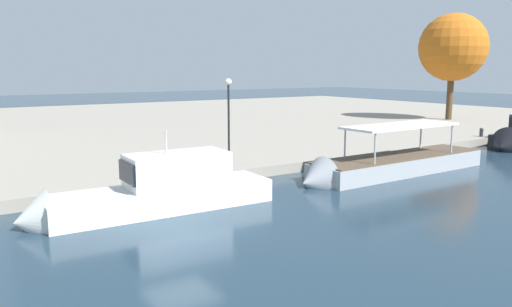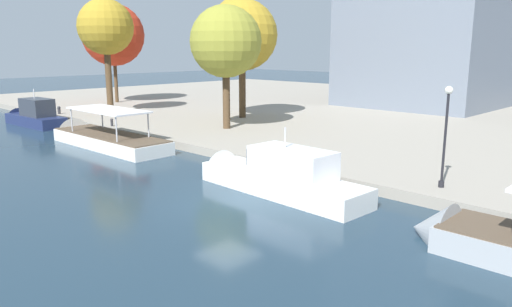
# 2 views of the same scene
# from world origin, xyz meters

# --- Properties ---
(ground_plane) EXTENTS (220.00, 220.00, 0.00)m
(ground_plane) POSITION_xyz_m (0.00, 0.00, 0.00)
(ground_plane) COLOR #1E3342
(dock_promenade) EXTENTS (120.00, 55.00, 0.57)m
(dock_promenade) POSITION_xyz_m (0.00, 33.41, 0.29)
(dock_promenade) COLOR gray
(dock_promenade) RESTS_ON ground_plane
(motor_yacht_0) EXTENTS (8.68, 2.80, 4.28)m
(motor_yacht_0) POSITION_xyz_m (-30.63, 3.37, 0.66)
(motor_yacht_0) COLOR navy
(motor_yacht_0) RESTS_ON ground_plane
(tour_boat_1) EXTENTS (12.56, 3.31, 3.99)m
(tour_boat_1) POSITION_xyz_m (-16.99, 3.01, 0.32)
(tour_boat_1) COLOR silver
(tour_boat_1) RESTS_ON ground_plane
(motor_yacht_2) EXTENTS (10.51, 2.79, 4.19)m
(motor_yacht_2) POSITION_xyz_m (0.08, 3.03, 0.68)
(motor_yacht_2) COLOR silver
(motor_yacht_2) RESTS_ON ground_plane
(mooring_bollard_1) EXTENTS (0.24, 0.24, 0.66)m
(mooring_bollard_1) POSITION_xyz_m (-21.45, 6.33, 0.92)
(mooring_bollard_1) COLOR #2D2D33
(mooring_bollard_1) RESTS_ON dock_promenade
(mooring_bollard_2) EXTENTS (0.32, 0.32, 0.79)m
(mooring_bollard_2) POSITION_xyz_m (-32.45, 6.70, 0.99)
(mooring_bollard_2) COLOR #2D2D33
(mooring_bollard_2) RESTS_ON dock_promenade
(lamp_post) EXTENTS (0.36, 0.36, 4.77)m
(lamp_post) POSITION_xyz_m (6.64, 7.66, 3.32)
(lamp_post) COLOR black
(lamp_post) RESTS_ON dock_promenade
(tree_0) EXTENTS (6.58, 6.58, 11.18)m
(tree_0) POSITION_xyz_m (-17.57, 17.85, 8.46)
(tree_0) COLOR #4C3823
(tree_0) RESTS_ON dock_promenade
(tree_1) EXTENTS (7.36, 7.36, 11.74)m
(tree_1) POSITION_xyz_m (-38.21, 16.56, 8.58)
(tree_1) COLOR #4C3823
(tree_1) RESTS_ON dock_promenade
(tree_2) EXTENTS (5.74, 5.74, 9.87)m
(tree_2) POSITION_xyz_m (-13.57, 12.34, 7.68)
(tree_2) COLOR #4C3823
(tree_2) RESTS_ON dock_promenade
(tree_4) EXTENTS (5.46, 5.46, 11.27)m
(tree_4) POSITION_xyz_m (-29.32, 10.67, 9.04)
(tree_4) COLOR #4C3823
(tree_4) RESTS_ON dock_promenade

